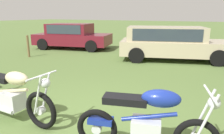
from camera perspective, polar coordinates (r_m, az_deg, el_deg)
The scene contains 6 objects.
ground_plane at distance 3.89m, azimuth -8.73°, elevation -15.81°, with size 120.00×120.00×0.00m, color #567038.
motorcycle_cream at distance 4.29m, azimuth -25.91°, elevation -7.02°, with size 2.16×0.64×1.02m.
motorcycle_blue at distance 2.99m, azimuth 9.54°, elevation -14.93°, with size 1.94×0.90×1.02m.
car_burgundy at distance 12.23m, azimuth -11.08°, elevation 8.75°, with size 4.59×2.82×1.43m.
car_beige at distance 9.29m, azimuth 15.66°, elevation 7.00°, with size 4.87×3.16×1.43m.
fence_post_wooden at distance 10.34m, azimuth -22.19°, elevation 5.32°, with size 0.10×0.10×1.01m, color brown.
Camera 1 is at (2.08, -2.65, 1.94)m, focal length 33.03 mm.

